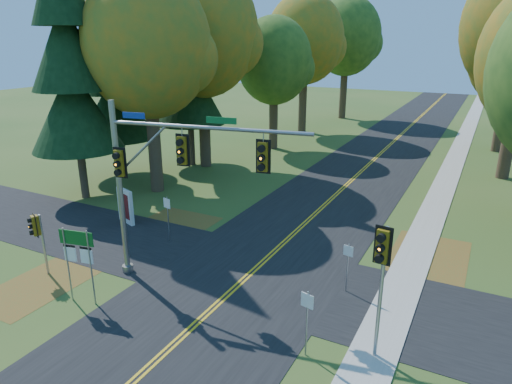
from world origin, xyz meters
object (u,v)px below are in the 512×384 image
at_px(route_sign_cluster, 78,251).
at_px(info_kiosk, 125,206).
at_px(traffic_mast, 161,171).
at_px(east_signal_pole, 382,261).

distance_m(route_sign_cluster, info_kiosk, 8.29).
bearing_deg(traffic_mast, route_sign_cluster, -132.02).
xyz_separation_m(east_signal_pole, route_sign_cluster, (-11.02, -1.86, -1.38)).
height_order(east_signal_pole, route_sign_cluster, east_signal_pole).
distance_m(east_signal_pole, route_sign_cluster, 11.26).
bearing_deg(route_sign_cluster, east_signal_pole, -2.07).
height_order(traffic_mast, info_kiosk, traffic_mast).
bearing_deg(route_sign_cluster, traffic_mast, 45.94).
bearing_deg(traffic_mast, east_signal_pole, -16.54).
bearing_deg(route_sign_cluster, info_kiosk, 109.42).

